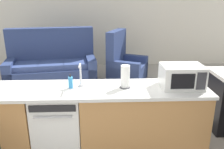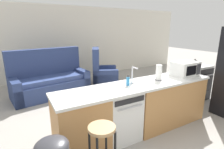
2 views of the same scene
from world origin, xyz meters
name	(u,v)px [view 2 (image 2 of 2)]	position (x,y,z in m)	size (l,w,h in m)	color
ground_plane	(131,133)	(0.00, 0.00, 0.00)	(24.00, 24.00, 0.00)	gray
wall_back	(73,43)	(0.30, 4.20, 1.30)	(10.00, 0.06, 2.60)	silver
kitchen_counter	(142,108)	(0.24, 0.00, 0.42)	(2.94, 0.66, 0.90)	#B77F47
dishwasher	(119,115)	(-0.25, 0.00, 0.42)	(0.58, 0.61, 0.84)	white
stove_range	(192,82)	(2.35, 0.55, 0.45)	(0.76, 0.68, 0.90)	black
microwave	(185,68)	(1.29, 0.00, 1.04)	(0.50, 0.37, 0.28)	white
sink_faucet	(133,76)	(0.05, 0.06, 1.03)	(0.07, 0.18, 0.30)	silver
paper_towel_roll	(159,73)	(0.59, 0.01, 1.04)	(0.14, 0.14, 0.28)	#4C4C51
soap_bottle	(128,81)	(-0.08, 0.02, 0.97)	(0.06, 0.06, 0.18)	#338CCC
kettle	(195,63)	(2.18, 0.42, 0.99)	(0.21, 0.17, 0.19)	black
bar_stool	(102,142)	(-0.89, -0.65, 0.54)	(0.32, 0.32, 0.74)	tan
couch	(50,81)	(-0.88, 2.71, 0.39)	(2.11, 1.19, 1.27)	navy
armchair	(102,73)	(0.84, 2.84, 0.35)	(1.08, 1.10, 1.20)	navy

